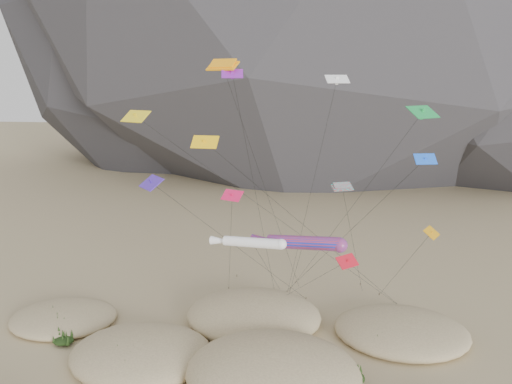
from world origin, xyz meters
TOP-DOWN VIEW (x-y plane):
  - dunes at (-2.06, 4.51)m, footprint 48.46×37.09m
  - dune_grass at (-0.72, 3.90)m, footprint 42.72×28.82m
  - kite_stakes at (3.47, 24.03)m, footprint 20.04×6.69m
  - rainbow_tube_kite at (2.85, 10.74)m, footprint 8.81×14.01m
  - white_tube_kite at (-1.67, 10.43)m, footprint 7.26×15.31m
  - orange_parafoil at (-4.49, 14.14)m, footprint 8.50×12.81m
  - multi_parafoil at (6.52, 13.07)m, footprint 4.52×13.41m
  - delta_kites at (1.22, 10.88)m, footprint 27.59×19.58m

SIDE VIEW (x-z plane):
  - kite_stakes at x=3.47m, z-range 0.00..0.30m
  - dunes at x=-2.06m, z-range -1.53..3.05m
  - dune_grass at x=-0.72m, z-range 0.06..1.64m
  - white_tube_kite at x=-1.67m, z-range 4.95..16.33m
  - rainbow_tube_kite at x=2.85m, z-range 4.85..16.57m
  - multi_parafoil at x=6.52m, z-range 7.29..23.11m
  - delta_kites at x=1.22m, z-range 5.58..31.31m
  - orange_parafoil at x=-4.49m, z-range 12.54..39.24m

